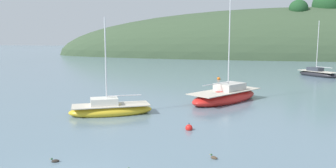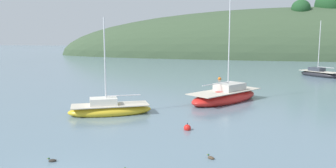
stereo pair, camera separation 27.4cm
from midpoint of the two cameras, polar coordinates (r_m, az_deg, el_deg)
name	(u,v)px [view 1 (the left image)]	position (r m, az deg, el deg)	size (l,w,h in m)	color
far_shoreline_hill	(303,57)	(101.58, 22.26, 4.38)	(150.00, 36.00, 32.00)	#384C33
sailboat_red_portside	(317,74)	(52.25, 24.34, 1.65)	(5.53, 6.05, 8.17)	#232328
sailboat_grey_yawl	(110,109)	(24.37, -10.26, -4.36)	(6.29, 4.46, 7.20)	gold
sailboat_black_sloop	(226,96)	(29.17, 9.67, -2.10)	(6.86, 8.06, 11.49)	red
mooring_buoy_outer	(219,79)	(44.31, 8.60, 0.92)	(0.44, 0.44, 0.54)	orange
mooring_buoy_channel	(189,128)	(20.12, 3.26, -7.62)	(0.44, 0.44, 0.54)	red
duck_lone_left	(214,158)	(15.70, 7.44, -12.52)	(0.40, 0.33, 0.24)	#473828
duck_lead	(55,161)	(16.05, -19.46, -12.46)	(0.41, 0.29, 0.24)	#2D2823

